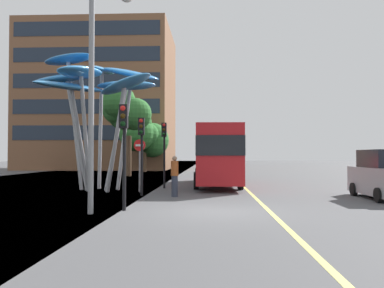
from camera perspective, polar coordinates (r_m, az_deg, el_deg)
ground at (r=13.79m, az=0.14°, el=-9.62°), size 120.00×240.00×0.10m
red_bus at (r=25.27m, az=3.41°, el=-1.21°), size 2.86×10.94×3.73m
leaf_sculpture at (r=22.42m, az=-13.53°, el=8.36°), size 7.68×7.75×7.54m
traffic_light_kerb_near at (r=13.97m, az=-9.52°, el=1.42°), size 0.28×0.42×3.59m
traffic_light_kerb_far at (r=19.03m, az=-7.09°, el=0.66°), size 0.28×0.42×3.61m
traffic_light_island_mid at (r=23.19m, az=-3.92°, el=0.45°), size 0.28×0.42×3.72m
street_lamp at (r=13.64m, az=-12.60°, el=10.14°), size 1.45×0.44×7.26m
tree_pavement_near at (r=37.17m, az=-9.56°, el=4.64°), size 4.63×4.69×8.15m
tree_pavement_far at (r=45.97m, az=-6.90°, el=1.29°), size 5.28×5.99×6.96m
pedestrian at (r=18.48m, az=-2.45°, el=-4.52°), size 0.34×0.34×1.84m
no_entry_sign at (r=20.96m, az=-7.35°, el=-1.83°), size 0.60×0.12×2.68m
backdrop_building at (r=57.92m, az=-12.46°, el=6.00°), size 19.03×14.89×18.91m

